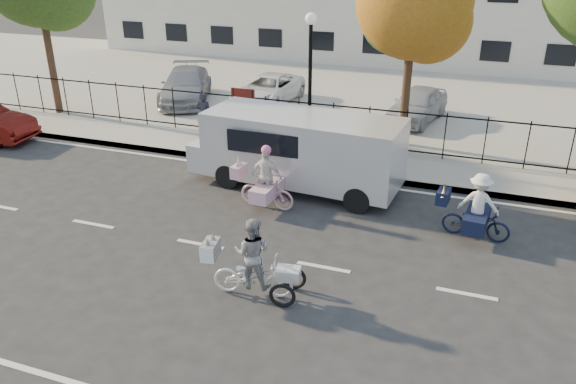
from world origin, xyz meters
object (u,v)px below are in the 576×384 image
at_px(zebra_trike, 253,266).
at_px(white_van, 299,148).
at_px(lot_car_d, 417,104).
at_px(lamppost, 310,58).
at_px(bull_bike, 476,213).
at_px(pedestrian, 204,114).
at_px(lot_car_a, 186,85).
at_px(unicorn_bike, 266,185).
at_px(lot_car_b, 268,90).

distance_m(zebra_trike, white_van, 5.47).
xyz_separation_m(zebra_trike, lot_car_d, (1.48, 12.51, 0.13)).
xyz_separation_m(lamppost, lot_car_d, (2.94, 4.28, -2.33)).
bearing_deg(lamppost, bull_bike, -38.08).
height_order(lamppost, zebra_trike, lamppost).
xyz_separation_m(zebra_trike, pedestrian, (-5.32, 8.23, 0.26)).
relative_size(lamppost, lot_car_a, 0.93).
height_order(unicorn_bike, lot_car_d, unicorn_bike).
distance_m(pedestrian, lot_car_b, 4.69).
distance_m(white_van, lot_car_b, 8.47).
xyz_separation_m(lamppost, lot_car_a, (-6.73, 3.85, -2.29)).
bearing_deg(pedestrian, white_van, 139.35).
bearing_deg(white_van, lamppost, 106.49).
distance_m(lot_car_a, lot_car_d, 9.67).
distance_m(pedestrian, lot_car_d, 8.03).
bearing_deg(pedestrian, unicorn_bike, 124.53).
bearing_deg(lamppost, lot_car_d, 55.55).
bearing_deg(zebra_trike, lot_car_a, 25.16).
bearing_deg(white_van, zebra_trike, -76.37).
relative_size(lot_car_a, lot_car_d, 1.24).
bearing_deg(white_van, lot_car_a, 142.16).
distance_m(lamppost, zebra_trike, 8.71).
bearing_deg(pedestrian, zebra_trike, 114.82).
relative_size(pedestrian, lot_car_d, 0.41).
relative_size(zebra_trike, lot_car_b, 0.47).
distance_m(zebra_trike, lot_car_d, 12.60).
relative_size(bull_bike, pedestrian, 1.17).
xyz_separation_m(lot_car_a, lot_car_d, (9.66, 0.43, -0.04)).
height_order(bull_bike, white_van, white_van).
height_order(white_van, lot_car_b, white_van).
relative_size(white_van, lot_car_a, 1.32).
bearing_deg(bull_bike, lot_car_d, 22.93).
xyz_separation_m(bull_bike, lot_car_a, (-12.21, 8.14, 0.17)).
distance_m(white_van, pedestrian, 5.30).
relative_size(lamppost, white_van, 0.71).
bearing_deg(unicorn_bike, lamppost, 6.80).
relative_size(zebra_trike, pedestrian, 1.29).
distance_m(zebra_trike, unicorn_bike, 3.99).
height_order(zebra_trike, lot_car_d, zebra_trike).
height_order(lamppost, pedestrian, lamppost).
distance_m(zebra_trike, pedestrian, 9.80).
distance_m(lamppost, lot_car_b, 6.17).
height_order(lamppost, lot_car_a, lamppost).
distance_m(zebra_trike, lot_car_b, 13.73).
distance_m(unicorn_bike, lot_car_a, 10.82).
xyz_separation_m(zebra_trike, lot_car_b, (-4.75, 12.88, 0.09)).
relative_size(bull_bike, lot_car_a, 0.39).
relative_size(lamppost, zebra_trike, 2.18).
bearing_deg(bull_bike, unicorn_bike, 97.93).
bearing_deg(zebra_trike, lot_car_d, -15.71).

